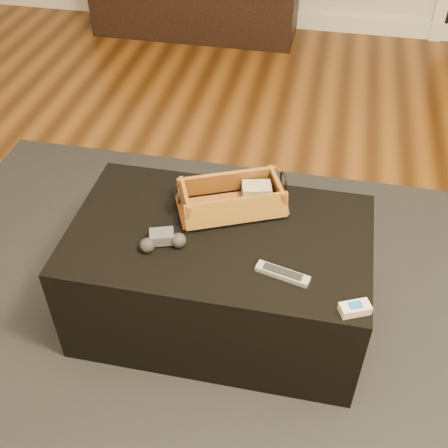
% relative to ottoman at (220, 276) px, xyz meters
% --- Properties ---
extents(floor, '(5.00, 5.50, 0.01)m').
position_rel_ottoman_xyz_m(floor, '(0.12, 0.02, -0.23)').
color(floor, brown).
rests_on(floor, ground).
extents(baseboard, '(5.00, 0.04, 0.12)m').
position_rel_ottoman_xyz_m(baseboard, '(0.12, 2.76, -0.16)').
color(baseboard, white).
rests_on(baseboard, floor).
extents(area_rug, '(2.60, 2.00, 0.01)m').
position_rel_ottoman_xyz_m(area_rug, '(0.00, -0.05, -0.22)').
color(area_rug, black).
rests_on(area_rug, floor).
extents(ottoman, '(1.00, 0.60, 0.42)m').
position_rel_ottoman_xyz_m(ottoman, '(0.00, 0.00, 0.00)').
color(ottoman, black).
rests_on(ottoman, area_rug).
extents(tv_remote, '(0.19, 0.13, 0.02)m').
position_rel_ottoman_xyz_m(tv_remote, '(0.00, 0.11, 0.23)').
color(tv_remote, black).
rests_on(tv_remote, wicker_basket).
extents(cloth_bundle, '(0.11, 0.09, 0.05)m').
position_rel_ottoman_xyz_m(cloth_bundle, '(0.09, 0.19, 0.25)').
color(cloth_bundle, tan).
rests_on(cloth_bundle, wicker_basket).
extents(wicker_basket, '(0.40, 0.32, 0.13)m').
position_rel_ottoman_xyz_m(wicker_basket, '(0.02, 0.13, 0.25)').
color(wicker_basket, '#A86826').
rests_on(wicker_basket, ottoman).
extents(game_controller, '(0.16, 0.12, 0.05)m').
position_rel_ottoman_xyz_m(game_controller, '(-0.16, -0.10, 0.23)').
color(game_controller, '#3F3F43').
rests_on(game_controller, ottoman).
extents(silver_remote, '(0.17, 0.08, 0.02)m').
position_rel_ottoman_xyz_m(silver_remote, '(0.23, -0.15, 0.22)').
color(silver_remote, '#9A9DA1').
rests_on(silver_remote, ottoman).
extents(cream_gadget, '(0.10, 0.08, 0.03)m').
position_rel_ottoman_xyz_m(cream_gadget, '(0.45, -0.25, 0.22)').
color(cream_gadget, beige).
rests_on(cream_gadget, ottoman).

